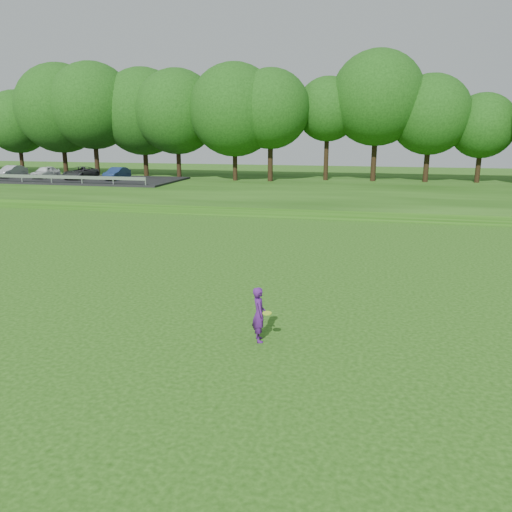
# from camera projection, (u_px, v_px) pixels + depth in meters

# --- Properties ---
(ground) EXTENTS (140.00, 140.00, 0.00)m
(ground) POSITION_uv_depth(u_px,v_px,m) (132.00, 325.00, 14.42)
(ground) COLOR #1B430C
(ground) RESTS_ON ground
(berm) EXTENTS (130.00, 30.00, 0.60)m
(berm) POSITION_uv_depth(u_px,v_px,m) (299.00, 188.00, 46.49)
(berm) COLOR #1B430C
(berm) RESTS_ON ground
(walking_path) EXTENTS (130.00, 1.60, 0.04)m
(walking_path) POSITION_uv_depth(u_px,v_px,m) (269.00, 215.00, 33.32)
(walking_path) COLOR gray
(walking_path) RESTS_ON ground
(treeline) EXTENTS (104.00, 7.00, 15.00)m
(treeline) POSITION_uv_depth(u_px,v_px,m) (307.00, 103.00, 48.37)
(treeline) COLOR #143C0D
(treeline) RESTS_ON berm
(parking_lot) EXTENTS (24.00, 9.00, 1.38)m
(parking_lot) POSITION_uv_depth(u_px,v_px,m) (63.00, 176.00, 50.35)
(parking_lot) COLOR black
(parking_lot) RESTS_ON berm
(woman) EXTENTS (0.66, 0.71, 1.49)m
(woman) POSITION_uv_depth(u_px,v_px,m) (259.00, 314.00, 13.15)
(woman) COLOR #4E1971
(woman) RESTS_ON ground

